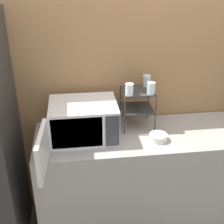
% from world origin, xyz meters
% --- Properties ---
extents(wall_back, '(8.00, 0.06, 2.60)m').
position_xyz_m(wall_back, '(0.00, 0.66, 1.30)').
color(wall_back, '#9E7047').
rests_on(wall_back, ground_plane).
extents(counter, '(1.76, 0.62, 0.92)m').
position_xyz_m(counter, '(0.00, 0.31, 0.46)').
color(counter, '#9E9993').
rests_on(counter, ground_plane).
extents(microwave, '(0.58, 0.82, 0.29)m').
position_xyz_m(microwave, '(-0.49, 0.32, 1.06)').
color(microwave, silver).
rests_on(microwave, counter).
extents(dish_rack, '(0.26, 0.25, 0.33)m').
position_xyz_m(dish_rack, '(-0.02, 0.45, 1.15)').
color(dish_rack, '#333333').
rests_on(dish_rack, counter).
extents(glass_front_left, '(0.07, 0.07, 0.09)m').
position_xyz_m(glass_front_left, '(-0.11, 0.37, 1.29)').
color(glass_front_left, silver).
rests_on(glass_front_left, dish_rack).
extents(glass_back_right, '(0.07, 0.07, 0.09)m').
position_xyz_m(glass_back_right, '(0.07, 0.53, 1.29)').
color(glass_back_right, silver).
rests_on(glass_back_right, dish_rack).
extents(glass_front_right, '(0.07, 0.07, 0.09)m').
position_xyz_m(glass_front_right, '(0.06, 0.37, 1.29)').
color(glass_front_right, silver).
rests_on(glass_front_right, dish_rack).
extents(bowl, '(0.14, 0.14, 0.05)m').
position_xyz_m(bowl, '(0.10, 0.20, 0.94)').
color(bowl, silver).
rests_on(bowl, counter).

